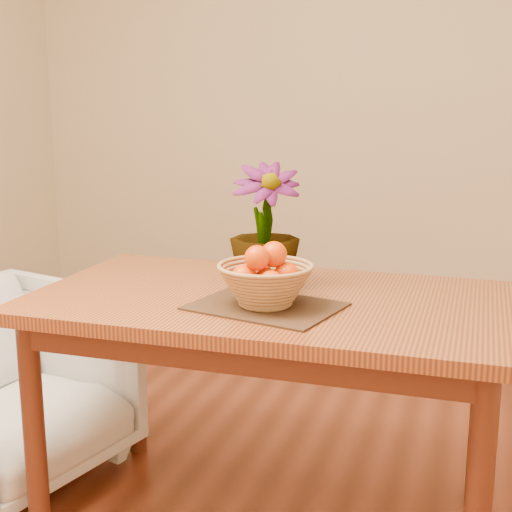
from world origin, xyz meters
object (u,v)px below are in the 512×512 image
(potted_plant, at_px, (265,226))
(wicker_basket, at_px, (265,286))
(armchair, at_px, (3,377))
(table, at_px, (270,324))

(potted_plant, bearing_deg, wicker_basket, -94.21)
(wicker_basket, xyz_separation_m, armchair, (-1.00, 0.14, -0.44))
(armchair, bearing_deg, table, -76.40)
(wicker_basket, height_order, potted_plant, potted_plant)
(table, distance_m, potted_plant, 0.30)
(table, xyz_separation_m, wicker_basket, (0.02, -0.12, 0.15))
(wicker_basket, relative_size, potted_plant, 0.70)
(potted_plant, relative_size, armchair, 0.52)
(table, height_order, wicker_basket, wicker_basket)
(wicker_basket, relative_size, armchair, 0.37)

